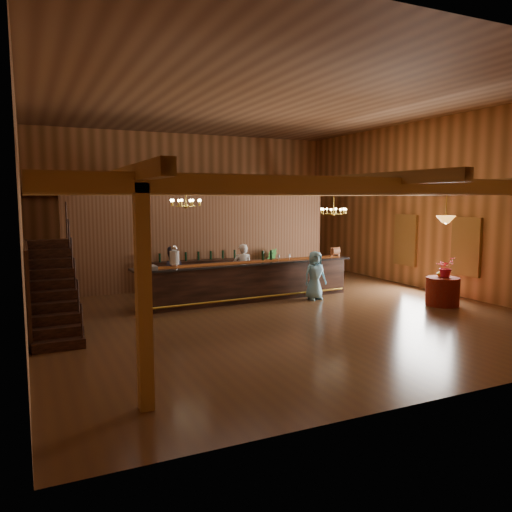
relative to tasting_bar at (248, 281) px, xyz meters
name	(u,v)px	position (x,y,z in m)	size (l,w,h in m)	color
floor	(263,305)	(0.10, -0.78, -0.57)	(14.00, 14.00, 0.00)	#4E301C
ceiling	(263,103)	(0.10, -0.78, 4.93)	(14.00, 14.00, 0.00)	brown
wall_back	(187,204)	(0.10, 6.22, 2.18)	(12.00, 0.10, 5.50)	#BA7745
wall_front	(470,215)	(0.10, -7.78, 2.18)	(12.00, 0.10, 5.50)	#BA7745
wall_left	(21,209)	(-5.90, -0.78, 2.18)	(0.10, 14.00, 5.50)	#BA7745
wall_right	(430,205)	(6.10, -0.78, 2.18)	(0.10, 14.00, 5.50)	#BA7745
beam_grid	(255,189)	(0.10, -0.27, 2.67)	(11.90, 13.90, 0.39)	brown
support_posts	(271,250)	(0.10, -1.28, 1.03)	(9.20, 10.20, 3.20)	brown
partition_wall	(204,241)	(-0.40, 2.72, 0.98)	(9.00, 0.18, 3.10)	brown
window_right_front	(466,247)	(6.05, -2.38, 0.98)	(0.12, 1.05, 1.75)	white
window_right_back	(406,240)	(6.05, 0.22, 0.98)	(0.12, 1.05, 1.75)	white
staircase	(53,290)	(-5.35, -1.52, 0.43)	(1.00, 2.80, 2.00)	#412217
backroom_boxes	(192,264)	(-0.19, 4.72, -0.04)	(4.10, 0.60, 1.10)	#412217
tasting_bar	(248,281)	(0.00, 0.00, 0.00)	(6.80, 1.20, 1.14)	#412217
beverage_dispenser	(174,257)	(-2.21, -0.06, 0.84)	(0.26, 0.26, 0.60)	silver
glass_rack_tray	(146,268)	(-3.01, -0.20, 0.60)	(0.50, 0.50, 0.10)	gray
raffle_drum	(335,251)	(3.07, 0.10, 0.73)	(0.34, 0.24, 0.30)	#A86641
bar_bottle_0	(263,256)	(0.55, 0.16, 0.70)	(0.07, 0.07, 0.30)	black
bar_bottle_1	(271,255)	(0.83, 0.17, 0.70)	(0.07, 0.07, 0.30)	black
backbar_shelf	(192,275)	(-0.92, 2.43, -0.09)	(3.40, 0.53, 0.96)	#412217
round_table	(443,291)	(4.66, -2.88, -0.18)	(0.91, 0.91, 0.79)	#6D0D04
chandelier_left	(186,203)	(-2.04, -0.63, 2.30)	(0.80, 0.80, 0.48)	gold
chandelier_right	(333,211)	(2.96, 0.07, 2.01)	(0.80, 0.80, 0.77)	gold
pendant_lamp	(446,219)	(4.66, -2.88, 1.83)	(0.52, 0.52, 0.90)	gold
bartender	(243,269)	(0.21, 0.87, 0.22)	(0.58, 0.38, 1.59)	white
staff_second	(172,274)	(-2.05, 0.85, 0.23)	(0.78, 0.61, 1.60)	#2C293C
guest	(315,275)	(1.85, -0.69, 0.15)	(0.70, 0.46, 1.44)	#7AC0DE
floor_plant	(268,266)	(1.85, 2.42, 0.04)	(0.68, 0.55, 1.23)	#2B7A2B
table_flowers	(445,267)	(4.76, -2.85, 0.50)	(0.51, 0.44, 0.57)	red
table_vase	(441,271)	(4.69, -2.76, 0.37)	(0.16, 0.16, 0.32)	gold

